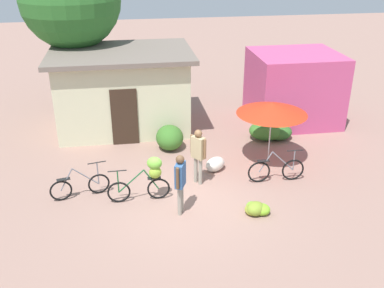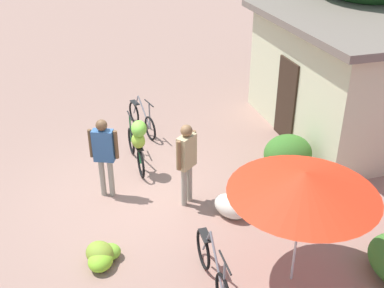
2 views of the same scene
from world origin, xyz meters
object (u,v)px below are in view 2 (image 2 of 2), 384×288
at_px(bicycle_leftmost, 142,119).
at_px(bicycle_near_pile, 138,140).
at_px(bicycle_center_loaded, 213,270).
at_px(person_bystander, 187,157).
at_px(market_umbrella, 304,183).
at_px(building_low, 348,75).
at_px(banana_pile_on_ground, 102,255).
at_px(produce_sack, 231,206).
at_px(person_vendor, 104,150).

distance_m(bicycle_leftmost, bicycle_near_pile, 1.98).
height_order(bicycle_leftmost, bicycle_center_loaded, bicycle_leftmost).
bearing_deg(person_bystander, market_umbrella, 22.57).
height_order(bicycle_near_pile, bicycle_center_loaded, bicycle_near_pile).
height_order(building_low, person_bystander, building_low).
bearing_deg(market_umbrella, banana_pile_on_ground, -113.65).
distance_m(produce_sack, person_bystander, 1.26).
xyz_separation_m(market_umbrella, person_bystander, (-2.47, -1.03, -0.77)).
height_order(bicycle_center_loaded, banana_pile_on_ground, bicycle_center_loaded).
bearing_deg(person_bystander, banana_pile_on_ground, -55.84).
distance_m(building_low, person_vendor, 6.30).
distance_m(market_umbrella, bicycle_near_pile, 4.42).
xyz_separation_m(building_low, bicycle_leftmost, (-1.32, -4.93, -1.13)).
distance_m(building_low, bicycle_near_pile, 5.44).
bearing_deg(building_low, person_vendor, -77.87).
bearing_deg(person_bystander, building_low, 113.42).
distance_m(market_umbrella, person_bystander, 2.79).
distance_m(bicycle_leftmost, banana_pile_on_ground, 4.85).
relative_size(produce_sack, person_bystander, 0.41).
xyz_separation_m(building_low, market_umbrella, (4.50, -3.66, 0.35)).
bearing_deg(banana_pile_on_ground, person_bystander, 124.16).
xyz_separation_m(produce_sack, person_vendor, (-1.37, -2.13, 0.82)).
height_order(building_low, person_vendor, building_low).
distance_m(bicycle_center_loaded, produce_sack, 1.88).
bearing_deg(person_bystander, bicycle_leftmost, -175.90).
height_order(market_umbrella, person_vendor, market_umbrella).
relative_size(bicycle_near_pile, person_vendor, 1.01).
xyz_separation_m(bicycle_center_loaded, person_bystander, (-2.30, 0.24, 0.68)).
bearing_deg(bicycle_center_loaded, person_vendor, -157.92).
relative_size(building_low, produce_sack, 7.29).
relative_size(bicycle_near_pile, banana_pile_on_ground, 2.19).
height_order(building_low, bicycle_near_pile, building_low).
bearing_deg(building_low, market_umbrella, -39.11).
xyz_separation_m(bicycle_leftmost, banana_pile_on_ground, (4.58, -1.57, -0.19)).
height_order(bicycle_center_loaded, person_bystander, person_bystander).
distance_m(bicycle_near_pile, bicycle_center_loaded, 3.81).
xyz_separation_m(produce_sack, person_bystander, (-0.66, -0.67, 0.83)).
relative_size(market_umbrella, produce_sack, 3.13).
distance_m(banana_pile_on_ground, person_vendor, 2.16).
distance_m(bicycle_near_pile, person_bystander, 1.64).
bearing_deg(building_low, bicycle_leftmost, -105.01).
height_order(bicycle_leftmost, produce_sack, bicycle_leftmost).
bearing_deg(market_umbrella, bicycle_leftmost, -167.72).
bearing_deg(produce_sack, bicycle_center_loaded, -29.11).
bearing_deg(bicycle_leftmost, person_bystander, 4.10).
relative_size(bicycle_leftmost, person_bystander, 0.95).
bearing_deg(banana_pile_on_ground, person_vendor, 169.74).
distance_m(bicycle_center_loaded, banana_pile_on_ground, 1.91).
relative_size(building_low, person_bystander, 2.99).
xyz_separation_m(bicycle_leftmost, person_vendor, (2.64, -1.22, 0.69)).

